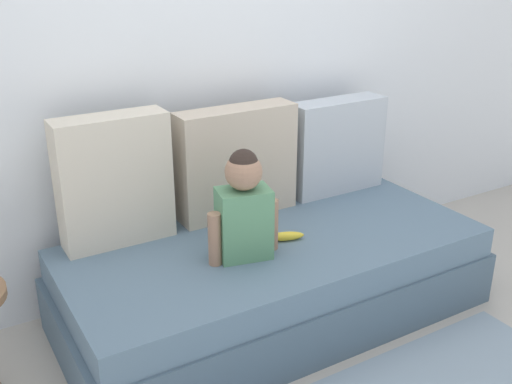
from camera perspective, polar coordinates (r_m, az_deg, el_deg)
ground_plane at (r=2.91m, az=1.66°, el=-11.45°), size 12.00×12.00×0.00m
back_wall at (r=2.96m, az=-4.20°, el=13.52°), size 5.14×0.10×2.34m
couch at (r=2.81m, az=1.71°, el=-8.15°), size 1.94×0.89×0.39m
throw_pillow_left at (r=2.66m, az=-13.27°, el=1.06°), size 0.48×0.16×0.57m
throw_pillow_center at (r=2.88m, az=-1.86°, el=2.86°), size 0.59×0.16×0.53m
throw_pillow_right at (r=3.20m, az=7.60°, el=4.35°), size 0.53×0.16×0.49m
toddler at (r=2.48m, az=-1.16°, el=-1.41°), size 0.33×0.19×0.47m
banana at (r=2.70m, az=2.80°, el=-4.20°), size 0.17×0.10×0.04m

